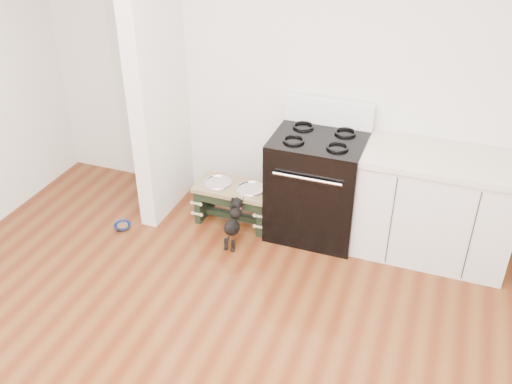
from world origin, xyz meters
TOP-DOWN VIEW (x-y plane):
  - room_shell at (0.00, 0.00)m, footprint 5.00×5.00m
  - partition_wall at (-1.18, 2.10)m, footprint 0.15×0.80m
  - oven_range at (0.25, 2.16)m, footprint 0.76×0.69m
  - cabinet_run at (1.23, 2.18)m, footprint 1.24×0.64m
  - dog_feeder at (-0.47, 2.03)m, footprint 0.68×0.36m
  - puppy at (-0.35, 1.72)m, footprint 0.12×0.35m
  - floor_bowl at (-1.37, 1.58)m, footprint 0.18×0.18m

SIDE VIEW (x-z plane):
  - floor_bowl at x=-1.37m, z-range 0.00..0.05m
  - puppy at x=-0.35m, z-range 0.02..0.44m
  - dog_feeder at x=-0.47m, z-range 0.07..0.46m
  - cabinet_run at x=1.23m, z-range 0.00..0.91m
  - oven_range at x=0.25m, z-range -0.09..1.05m
  - partition_wall at x=-1.18m, z-range 0.00..2.70m
  - room_shell at x=0.00m, z-range -0.88..4.12m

